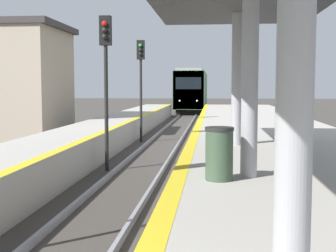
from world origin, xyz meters
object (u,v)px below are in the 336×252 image
(signal_mid, at_px, (106,64))
(trash_bin, at_px, (219,154))
(train, at_px, (193,91))
(signal_far, at_px, (141,72))

(signal_mid, bearing_deg, trash_bin, -61.19)
(train, height_order, signal_far, signal_far)
(signal_mid, bearing_deg, signal_far, 90.80)
(signal_mid, xyz_separation_m, signal_far, (-0.11, 7.69, 0.00))
(train, relative_size, signal_mid, 3.52)
(signal_mid, relative_size, trash_bin, 5.21)
(train, distance_m, signal_mid, 36.14)
(signal_far, height_order, trash_bin, signal_far)
(signal_mid, height_order, trash_bin, signal_mid)
(train, relative_size, signal_far, 3.52)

